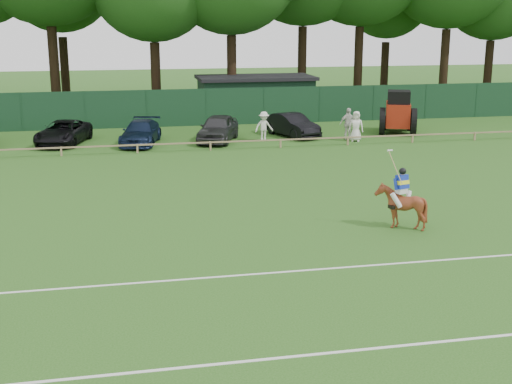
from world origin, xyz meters
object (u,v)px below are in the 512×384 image
object	(u,v)px
horse_chestnut	(401,206)
suv_black	(63,133)
tractor	(398,113)
spectator_mid	(348,124)
spectator_left	(264,126)
sedan_navy	(141,133)
spectator_right	(356,126)
utility_shed	(255,97)
hatch_grey	(218,128)
estate_black	(292,125)

from	to	relation	value
horse_chestnut	suv_black	world-z (taller)	horse_chestnut
tractor	spectator_mid	bearing A→B (deg)	-136.64
spectator_left	sedan_navy	bearing A→B (deg)	166.30
spectator_right	utility_shed	bearing A→B (deg)	133.86
horse_chestnut	sedan_navy	xyz separation A→B (m)	(-8.20, 18.38, -0.12)
hatch_grey	spectator_mid	world-z (taller)	spectator_mid
suv_black	sedan_navy	bearing A→B (deg)	3.06
spectator_left	spectator_mid	bearing A→B (deg)	-15.67
estate_black	spectator_left	size ratio (longest dim) A/B	2.45
hatch_grey	spectator_right	size ratio (longest dim) A/B	2.57
hatch_grey	estate_black	xyz separation A→B (m)	(4.74, 0.83, -0.08)
horse_chestnut	hatch_grey	distance (m)	18.76
horse_chestnut	spectator_mid	bearing A→B (deg)	-119.90
suv_black	sedan_navy	xyz separation A→B (m)	(4.41, -0.96, 0.00)
spectator_mid	tractor	distance (m)	4.14
spectator_left	spectator_right	xyz separation A→B (m)	(5.33, -1.19, 0.02)
estate_black	suv_black	bearing A→B (deg)	158.83
horse_chestnut	spectator_left	world-z (taller)	spectator_left
estate_black	spectator_right	size ratio (longest dim) A/B	2.39
spectator_right	tractor	world-z (taller)	tractor
spectator_right	tractor	xyz separation A→B (m)	(3.58, 2.24, 0.39)
sedan_navy	hatch_grey	bearing A→B (deg)	13.10
suv_black	spectator_right	world-z (taller)	spectator_right
utility_shed	tractor	bearing A→B (deg)	-49.31
horse_chestnut	spectator_mid	xyz separation A→B (m)	(4.10, 17.48, 0.15)
estate_black	utility_shed	bearing A→B (deg)	73.22
spectator_right	horse_chestnut	bearing A→B (deg)	-80.23
horse_chestnut	hatch_grey	world-z (taller)	horse_chestnut
spectator_left	utility_shed	size ratio (longest dim) A/B	0.21
sedan_navy	spectator_right	distance (m)	12.67
utility_shed	tractor	xyz separation A→B (m)	(7.45, -8.66, -0.25)
horse_chestnut	spectator_left	xyz separation A→B (m)	(-0.98, 17.95, 0.08)
spectator_mid	horse_chestnut	bearing A→B (deg)	-114.42
spectator_left	estate_black	bearing A→B (deg)	21.58
suv_black	spectator_mid	world-z (taller)	spectator_mid
hatch_grey	spectator_left	xyz separation A→B (m)	(2.69, -0.45, 0.09)
estate_black	spectator_left	distance (m)	2.42
sedan_navy	estate_black	bearing A→B (deg)	18.04
horse_chestnut	tractor	size ratio (longest dim) A/B	0.42
suv_black	estate_black	distance (m)	13.68
spectator_right	tractor	bearing A→B (deg)	56.29
sedan_navy	estate_black	distance (m)	9.31
spectator_left	suv_black	bearing A→B (deg)	162.90
horse_chestnut	tractor	distance (m)	20.60
suv_black	spectator_mid	distance (m)	16.82
hatch_grey	spectator_left	distance (m)	2.73
hatch_grey	estate_black	bearing A→B (deg)	31.08
suv_black	spectator_right	size ratio (longest dim) A/B	2.70
spectator_left	spectator_mid	world-z (taller)	spectator_mid
suv_black	tractor	xyz separation A→B (m)	(20.55, -0.34, 0.61)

